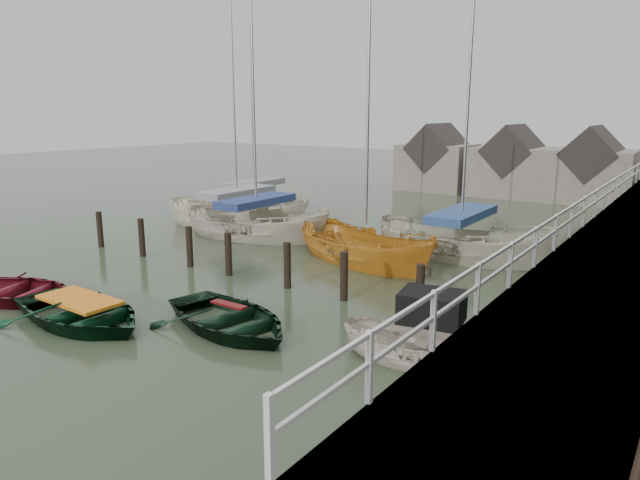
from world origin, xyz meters
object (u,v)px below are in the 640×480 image
Objects in this scene: motorboat at (426,357)px; sailboat_c at (365,261)px; rowboat_red at (14,300)px; rowboat_dkgreen at (230,330)px; rowboat_green at (82,324)px; sailboat_d at (460,255)px; sailboat_a at (238,225)px; sailboat_b at (257,236)px; sailboat_e at (255,211)px.

motorboat is 0.36× the size of sailboat_c.
rowboat_dkgreen is at bearing -94.54° from rowboat_red.
rowboat_red is at bearing 91.52° from rowboat_green.
sailboat_a is at bearing 97.35° from sailboat_d.
motorboat is 0.32× the size of sailboat_b.
sailboat_c is 1.00× the size of sailboat_e.
rowboat_green reaches higher than rowboat_dkgreen.
sailboat_d is at bearing -25.36° from sailboat_c.
sailboat_c is (2.77, 9.27, 0.01)m from rowboat_green.
sailboat_d reaches higher than rowboat_dkgreen.
sailboat_b is (-10.95, 7.21, -0.06)m from motorboat.
rowboat_red is 0.99× the size of rowboat_dkgreen.
rowboat_red is at bearing 166.12° from sailboat_c.
sailboat_c is at bearing -107.73° from sailboat_b.
rowboat_green is at bearing -173.49° from sailboat_b.
rowboat_red is at bearing 148.57° from sailboat_d.
sailboat_d reaches higher than sailboat_a.
motorboat is at bearing -137.87° from sailboat_a.
sailboat_a reaches higher than rowboat_dkgreen.
sailboat_a reaches higher than sailboat_e.
sailboat_b is at bearing -133.89° from sailboat_a.
sailboat_a is at bearing -10.61° from rowboat_red.
rowboat_red is 11.61m from motorboat.
sailboat_a is (-13.13, 8.40, -0.06)m from motorboat.
sailboat_b is at bearing -122.14° from sailboat_e.
sailboat_d is (-2.74, 8.95, -0.06)m from motorboat.
rowboat_red is 0.38× the size of sailboat_e.
sailboat_a is 1.00× the size of sailboat_b.
sailboat_d is at bearing 6.68° from motorboat.
sailboat_d reaches higher than sailboat_e.
rowboat_dkgreen is (6.56, 1.83, 0.00)m from rowboat_red.
sailboat_c is at bearing 139.87° from sailboat_d.
sailboat_d reaches higher than rowboat_green.
sailboat_c is at bearing -53.12° from rowboat_red.
sailboat_e is at bearing 14.61° from sailboat_a.
sailboat_e is (-1.97, 3.43, -0.00)m from sailboat_a.
sailboat_d reaches higher than rowboat_red.
sailboat_c is at bearing -119.39° from sailboat_a.
sailboat_c is at bearing -15.27° from rowboat_green.
sailboat_a reaches higher than rowboat_red.
rowboat_dkgreen is at bearing -125.11° from sailboat_e.
sailboat_b reaches higher than motorboat.
sailboat_c is 0.83× the size of sailboat_d.
rowboat_red is 11.06m from sailboat_c.
sailboat_b is 1.15× the size of sailboat_c.
sailboat_c reaches higher than rowboat_green.
motorboat is 13.11m from sailboat_b.
rowboat_dkgreen is at bearing -153.44° from sailboat_a.
rowboat_red is 6.81m from rowboat_dkgreen.
sailboat_e is at bearing 80.36° from sailboat_c.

